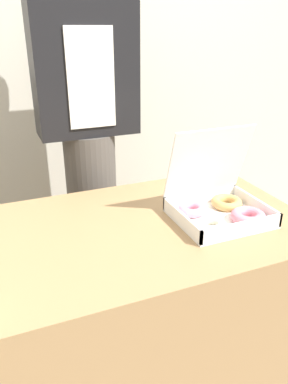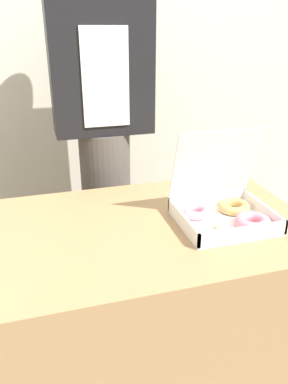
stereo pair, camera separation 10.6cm
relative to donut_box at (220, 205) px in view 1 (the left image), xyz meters
name	(u,v)px [view 1 (the left image)]	position (x,y,z in m)	size (l,w,h in m)	color
wall_back	(52,29)	(-0.30, 1.06, 0.51)	(10.00, 0.05, 2.60)	beige
table	(129,322)	(-0.30, 0.05, -0.42)	(1.14, 0.65, 0.74)	#99754C
donut_box	(220,205)	(0.00, 0.00, 0.00)	(0.28, 0.25, 0.28)	white
person_customer	(88,130)	(-0.27, 0.59, 0.13)	(0.40, 0.22, 1.68)	#4C4742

